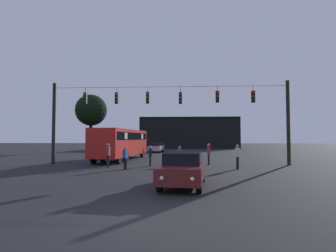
% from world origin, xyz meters
% --- Properties ---
extents(ground_plane, '(168.00, 168.00, 0.00)m').
position_xyz_m(ground_plane, '(0.00, 24.50, 0.00)').
color(ground_plane, black).
rests_on(ground_plane, ground).
extents(overhead_signal_span, '(19.79, 0.44, 6.87)m').
position_xyz_m(overhead_signal_span, '(-0.06, 15.38, 4.22)').
color(overhead_signal_span, black).
rests_on(overhead_signal_span, ground).
extents(city_bus, '(3.47, 11.18, 3.00)m').
position_xyz_m(city_bus, '(-4.85, 19.63, 1.87)').
color(city_bus, '#B21E19').
rests_on(city_bus, ground).
extents(car_near_right, '(2.29, 4.48, 1.52)m').
position_xyz_m(car_near_right, '(1.23, 5.41, 0.80)').
color(car_near_right, '#511919').
rests_on(car_near_right, ground).
extents(car_far_left, '(2.17, 4.45, 1.52)m').
position_xyz_m(car_far_left, '(-2.83, 34.01, 0.80)').
color(car_far_left, '#99999E').
rests_on(car_far_left, ground).
extents(pedestrian_crossing_left, '(0.26, 0.37, 1.78)m').
position_xyz_m(pedestrian_crossing_left, '(-4.34, 12.84, 1.01)').
color(pedestrian_crossing_left, black).
rests_on(pedestrian_crossing_left, ground).
extents(pedestrian_crossing_center, '(0.33, 0.41, 1.57)m').
position_xyz_m(pedestrian_crossing_center, '(-2.81, 11.78, 0.88)').
color(pedestrian_crossing_center, black).
rests_on(pedestrian_crossing_center, ground).
extents(pedestrian_crossing_right, '(0.32, 0.41, 1.53)m').
position_xyz_m(pedestrian_crossing_right, '(0.94, 14.84, 0.86)').
color(pedestrian_crossing_right, black).
rests_on(pedestrian_crossing_right, ground).
extents(pedestrian_near_bus, '(0.28, 0.39, 1.55)m').
position_xyz_m(pedestrian_near_bus, '(-1.31, 13.89, 0.87)').
color(pedestrian_near_bus, black).
rests_on(pedestrian_near_bus, ground).
extents(pedestrian_trailing, '(0.26, 0.37, 1.72)m').
position_xyz_m(pedestrian_trailing, '(5.03, 12.30, 0.97)').
color(pedestrian_trailing, black).
rests_on(pedestrian_trailing, ground).
extents(pedestrian_far_side, '(0.25, 0.37, 1.74)m').
position_xyz_m(pedestrian_far_side, '(3.31, 15.27, 0.99)').
color(pedestrian_far_side, black).
rests_on(pedestrian_far_side, ground).
extents(corner_building, '(20.48, 8.79, 6.53)m').
position_xyz_m(corner_building, '(2.58, 52.10, 3.26)').
color(corner_building, black).
rests_on(corner_building, ground).
extents(tree_left_silhouette, '(5.08, 5.08, 9.27)m').
position_xyz_m(tree_left_silhouette, '(-13.71, 36.06, 6.68)').
color(tree_left_silhouette, black).
rests_on(tree_left_silhouette, ground).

